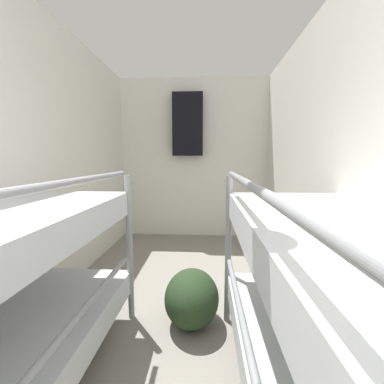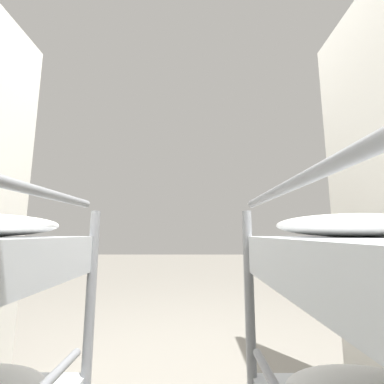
# 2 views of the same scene
# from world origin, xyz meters

# --- Properties ---
(wall_left) EXTENTS (0.06, 4.60, 2.39)m
(wall_left) POSITION_xyz_m (-1.13, 2.24, 1.20)
(wall_left) COLOR silver
(wall_left) RESTS_ON ground_plane
(wall_right) EXTENTS (0.06, 4.60, 2.39)m
(wall_right) POSITION_xyz_m (1.13, 2.24, 1.20)
(wall_right) COLOR silver
(wall_right) RESTS_ON ground_plane
(wall_back) EXTENTS (2.32, 0.06, 2.39)m
(wall_back) POSITION_xyz_m (0.00, 4.51, 1.20)
(wall_back) COLOR silver
(wall_back) RESTS_ON ground_plane
(bunk_stack_right_near) EXTENTS (0.76, 1.80, 1.11)m
(bunk_stack_right_near) POSITION_xyz_m (0.73, 1.39, 0.59)
(bunk_stack_right_near) COLOR gray
(bunk_stack_right_near) RESTS_ON ground_plane
(duffel_bag) EXTENTS (0.39, 0.50, 0.39)m
(duffel_bag) POSITION_xyz_m (0.10, 2.28, 0.20)
(duffel_bag) COLOR #23381E
(duffel_bag) RESTS_ON ground_plane
(hanging_coat) EXTENTS (0.44, 0.12, 0.90)m
(hanging_coat) POSITION_xyz_m (-0.08, 4.36, 1.69)
(hanging_coat) COLOR black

